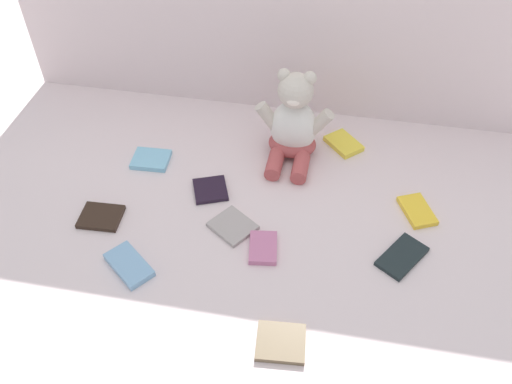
{
  "coord_description": "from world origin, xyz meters",
  "views": [
    {
      "loc": [
        0.19,
        -1.01,
        1.03
      ],
      "look_at": [
        0.02,
        -0.1,
        0.1
      ],
      "focal_mm": 37.2,
      "sensor_mm": 36.0,
      "label": 1
    }
  ],
  "objects_px": {
    "book_case_3": "(344,144)",
    "book_case_6": "(417,212)",
    "book_case_1": "(101,217)",
    "book_case_8": "(151,159)",
    "teddy_bear": "(293,125)",
    "book_case_0": "(263,248)",
    "book_case_5": "(281,342)",
    "book_case_2": "(402,256)",
    "book_case_4": "(129,265)",
    "book_case_9": "(233,226)",
    "book_case_7": "(210,190)"
  },
  "relations": [
    {
      "from": "book_case_2",
      "to": "book_case_9",
      "type": "height_order",
      "value": "same"
    },
    {
      "from": "book_case_4",
      "to": "teddy_bear",
      "type": "bearing_deg",
      "value": 4.64
    },
    {
      "from": "book_case_1",
      "to": "book_case_8",
      "type": "distance_m",
      "value": 0.24
    },
    {
      "from": "book_case_0",
      "to": "book_case_8",
      "type": "bearing_deg",
      "value": 136.96
    },
    {
      "from": "book_case_1",
      "to": "book_case_8",
      "type": "relative_size",
      "value": 1.02
    },
    {
      "from": "book_case_3",
      "to": "book_case_6",
      "type": "height_order",
      "value": "book_case_3"
    },
    {
      "from": "book_case_1",
      "to": "book_case_5",
      "type": "relative_size",
      "value": 1.02
    },
    {
      "from": "book_case_4",
      "to": "book_case_7",
      "type": "bearing_deg",
      "value": 14.13
    },
    {
      "from": "book_case_4",
      "to": "book_case_7",
      "type": "distance_m",
      "value": 0.31
    },
    {
      "from": "book_case_1",
      "to": "book_case_2",
      "type": "distance_m",
      "value": 0.77
    },
    {
      "from": "book_case_0",
      "to": "book_case_7",
      "type": "xyz_separation_m",
      "value": [
        -0.18,
        0.17,
        -0.0
      ]
    },
    {
      "from": "book_case_1",
      "to": "book_case_9",
      "type": "height_order",
      "value": "book_case_1"
    },
    {
      "from": "book_case_5",
      "to": "book_case_8",
      "type": "relative_size",
      "value": 1.0
    },
    {
      "from": "book_case_8",
      "to": "book_case_0",
      "type": "bearing_deg",
      "value": 52.4
    },
    {
      "from": "book_case_3",
      "to": "book_case_4",
      "type": "height_order",
      "value": "book_case_4"
    },
    {
      "from": "book_case_2",
      "to": "book_case_7",
      "type": "xyz_separation_m",
      "value": [
        -0.51,
        0.14,
        0.0
      ]
    },
    {
      "from": "book_case_6",
      "to": "book_case_2",
      "type": "bearing_deg",
      "value": -128.45
    },
    {
      "from": "teddy_bear",
      "to": "book_case_3",
      "type": "distance_m",
      "value": 0.19
    },
    {
      "from": "book_case_3",
      "to": "book_case_6",
      "type": "distance_m",
      "value": 0.32
    },
    {
      "from": "book_case_3",
      "to": "book_case_9",
      "type": "relative_size",
      "value": 1.01
    },
    {
      "from": "book_case_2",
      "to": "book_case_4",
      "type": "bearing_deg",
      "value": -133.09
    },
    {
      "from": "book_case_2",
      "to": "book_case_5",
      "type": "xyz_separation_m",
      "value": [
        -0.26,
        -0.28,
        0.0
      ]
    },
    {
      "from": "book_case_2",
      "to": "book_case_7",
      "type": "distance_m",
      "value": 0.53
    },
    {
      "from": "book_case_4",
      "to": "book_case_6",
      "type": "bearing_deg",
      "value": -27.58
    },
    {
      "from": "teddy_bear",
      "to": "book_case_5",
      "type": "bearing_deg",
      "value": -83.58
    },
    {
      "from": "book_case_0",
      "to": "book_case_6",
      "type": "xyz_separation_m",
      "value": [
        0.38,
        0.19,
        -0.0
      ]
    },
    {
      "from": "book_case_5",
      "to": "book_case_4",
      "type": "bearing_deg",
      "value": -113.86
    },
    {
      "from": "book_case_6",
      "to": "book_case_7",
      "type": "bearing_deg",
      "value": 157.88
    },
    {
      "from": "book_case_3",
      "to": "book_case_7",
      "type": "xyz_separation_m",
      "value": [
        -0.35,
        -0.26,
        -0.0
      ]
    },
    {
      "from": "teddy_bear",
      "to": "book_case_5",
      "type": "distance_m",
      "value": 0.63
    },
    {
      "from": "book_case_3",
      "to": "book_case_7",
      "type": "relative_size",
      "value": 1.15
    },
    {
      "from": "book_case_4",
      "to": "book_case_8",
      "type": "distance_m",
      "value": 0.38
    },
    {
      "from": "book_case_8",
      "to": "book_case_2",
      "type": "bearing_deg",
      "value": 69.7
    },
    {
      "from": "book_case_8",
      "to": "book_case_4",
      "type": "bearing_deg",
      "value": 7.87
    },
    {
      "from": "book_case_4",
      "to": "book_case_7",
      "type": "height_order",
      "value": "book_case_4"
    },
    {
      "from": "book_case_7",
      "to": "book_case_2",
      "type": "bearing_deg",
      "value": -36.29
    },
    {
      "from": "teddy_bear",
      "to": "book_case_1",
      "type": "xyz_separation_m",
      "value": [
        -0.45,
        -0.35,
        -0.09
      ]
    },
    {
      "from": "book_case_5",
      "to": "book_case_7",
      "type": "distance_m",
      "value": 0.49
    },
    {
      "from": "book_case_2",
      "to": "book_case_4",
      "type": "xyz_separation_m",
      "value": [
        -0.64,
        -0.15,
        0.0
      ]
    },
    {
      "from": "book_case_3",
      "to": "book_case_6",
      "type": "bearing_deg",
      "value": -91.81
    },
    {
      "from": "book_case_2",
      "to": "book_case_6",
      "type": "height_order",
      "value": "book_case_6"
    },
    {
      "from": "book_case_6",
      "to": "book_case_7",
      "type": "relative_size",
      "value": 1.19
    },
    {
      "from": "book_case_1",
      "to": "book_case_8",
      "type": "bearing_deg",
      "value": 163.63
    },
    {
      "from": "book_case_5",
      "to": "book_case_8",
      "type": "height_order",
      "value": "book_case_8"
    },
    {
      "from": "book_case_1",
      "to": "book_case_6",
      "type": "relative_size",
      "value": 0.96
    },
    {
      "from": "teddy_bear",
      "to": "book_case_6",
      "type": "bearing_deg",
      "value": -26.37
    },
    {
      "from": "book_case_7",
      "to": "book_case_9",
      "type": "distance_m",
      "value": 0.15
    },
    {
      "from": "book_case_5",
      "to": "book_case_7",
      "type": "xyz_separation_m",
      "value": [
        -0.26,
        0.42,
        -0.0
      ]
    },
    {
      "from": "book_case_4",
      "to": "book_case_2",
      "type": "bearing_deg",
      "value": -38.65
    },
    {
      "from": "book_case_6",
      "to": "book_case_8",
      "type": "xyz_separation_m",
      "value": [
        -0.75,
        0.07,
        0.0
      ]
    }
  ]
}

